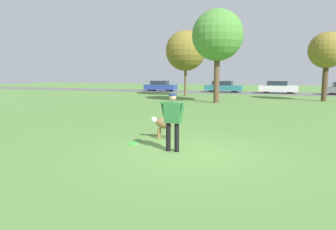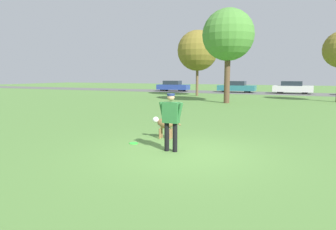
% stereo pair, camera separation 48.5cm
% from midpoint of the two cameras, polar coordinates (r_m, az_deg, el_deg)
% --- Properties ---
extents(ground_plane, '(120.00, 120.00, 0.00)m').
position_cam_midpoint_polar(ground_plane, '(8.15, 2.18, -7.26)').
color(ground_plane, '#56843D').
extents(far_road_strip, '(120.00, 6.00, 0.01)m').
position_cam_midpoint_polar(far_road_strip, '(36.66, 17.32, 3.99)').
color(far_road_strip, '#5B5B59').
rests_on(far_road_strip, ground_plane).
extents(person, '(0.71, 0.23, 1.60)m').
position_cam_midpoint_polar(person, '(8.14, -0.83, -0.48)').
color(person, black).
rests_on(person, ground_plane).
extents(dog, '(0.98, 0.43, 0.71)m').
position_cam_midpoint_polar(dog, '(9.91, -2.37, -1.68)').
color(dog, olive).
rests_on(dog, ground_plane).
extents(frisbee, '(0.27, 0.27, 0.02)m').
position_cam_midpoint_polar(frisbee, '(9.28, -8.13, -5.43)').
color(frisbee, '#33D838').
rests_on(frisbee, ground_plane).
extents(tree_far_left, '(4.04, 4.04, 6.55)m').
position_cam_midpoint_polar(tree_far_left, '(30.75, 2.93, 12.13)').
color(tree_far_left, brown).
rests_on(tree_far_left, ground_plane).
extents(tree_mid_center, '(3.80, 3.80, 6.94)m').
position_cam_midpoint_polar(tree_mid_center, '(23.18, 8.81, 14.72)').
color(tree_mid_center, brown).
rests_on(tree_mid_center, ground_plane).
extents(tree_far_right, '(2.84, 2.84, 5.48)m').
position_cam_midpoint_polar(tree_far_right, '(27.13, 27.57, 10.79)').
color(tree_far_right, '#4C3826').
rests_on(tree_far_right, ground_plane).
extents(parked_car_blue, '(4.22, 1.83, 1.37)m').
position_cam_midpoint_polar(parked_car_blue, '(39.55, -1.82, 5.54)').
color(parked_car_blue, '#284293').
rests_on(parked_car_blue, ground_plane).
extents(parked_car_teal, '(4.49, 1.70, 1.39)m').
position_cam_midpoint_polar(parked_car_teal, '(37.58, 10.12, 5.33)').
color(parked_car_teal, teal).
rests_on(parked_car_teal, ground_plane).
extents(parked_car_white, '(4.24, 1.87, 1.43)m').
position_cam_midpoint_polar(parked_car_white, '(36.75, 19.86, 4.99)').
color(parked_car_white, white).
rests_on(parked_car_white, ground_plane).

